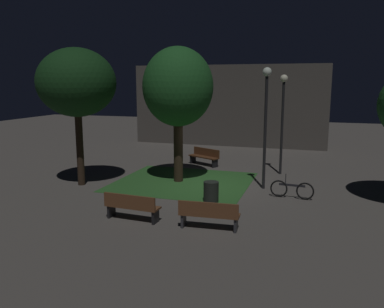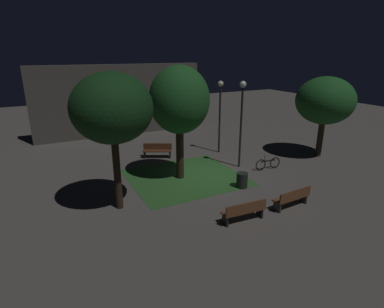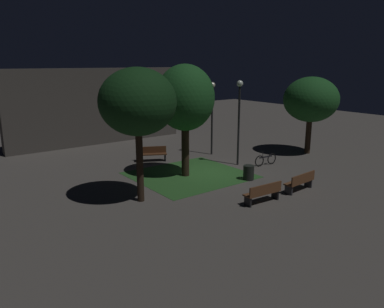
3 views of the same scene
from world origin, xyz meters
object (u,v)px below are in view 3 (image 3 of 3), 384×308
at_px(tree_back_left, 138,102).
at_px(trash_bin, 249,173).
at_px(tree_tall_center, 185,99).
at_px(lamp_post_path_center, 239,109).
at_px(bench_front_left, 152,153).
at_px(bench_back_row, 300,181).
at_px(lamp_post_plaza_west, 212,106).
at_px(tree_near_wall, 311,100).
at_px(bicycle, 266,160).
at_px(bench_by_lamp, 263,192).

bearing_deg(tree_back_left, trash_bin, -6.64).
distance_m(tree_tall_center, lamp_post_path_center, 3.84).
bearing_deg(tree_back_left, bench_front_left, 54.85).
bearing_deg(bench_front_left, bench_back_row, -73.26).
distance_m(lamp_post_path_center, trash_bin, 4.13).
height_order(bench_front_left, tree_tall_center, tree_tall_center).
relative_size(tree_tall_center, trash_bin, 7.69).
bearing_deg(trash_bin, lamp_post_path_center, 57.17).
height_order(tree_tall_center, lamp_post_plaza_west, tree_tall_center).
bearing_deg(tree_near_wall, bicycle, -175.02).
distance_m(lamp_post_path_center, bicycle, 3.38).
relative_size(tree_near_wall, trash_bin, 6.61).
relative_size(bench_back_row, lamp_post_path_center, 0.37).
distance_m(tree_tall_center, lamp_post_plaza_west, 5.11).
relative_size(bench_front_left, tree_near_wall, 0.36).
bearing_deg(lamp_post_path_center, bench_front_left, 133.68).
bearing_deg(tree_back_left, lamp_post_plaza_west, 30.38).
relative_size(bench_front_left, lamp_post_plaza_west, 0.39).
bearing_deg(lamp_post_path_center, tree_tall_center, 178.72).
distance_m(tree_back_left, lamp_post_plaza_west, 9.25).
distance_m(lamp_post_plaza_west, bicycle, 4.94).
relative_size(bench_back_row, tree_tall_center, 0.31).
xyz_separation_m(lamp_post_path_center, lamp_post_plaza_west, (0.41, 2.88, -0.14)).
distance_m(tree_back_left, trash_bin, 7.13).
xyz_separation_m(tree_back_left, tree_tall_center, (3.75, 1.84, -0.19)).
bearing_deg(lamp_post_plaza_west, bench_back_row, -99.41).
bearing_deg(lamp_post_plaza_west, tree_near_wall, -34.11).
relative_size(bench_back_row, bench_front_left, 1.00).
relative_size(tree_back_left, trash_bin, 7.56).
bearing_deg(lamp_post_path_center, trash_bin, -122.83).
height_order(tree_near_wall, lamp_post_path_center, tree_near_wall).
bearing_deg(tree_tall_center, lamp_post_plaza_west, 33.90).
height_order(lamp_post_path_center, trash_bin, lamp_post_path_center).
xyz_separation_m(bench_front_left, tree_tall_center, (-0.15, -3.69, 3.61)).
distance_m(bench_by_lamp, lamp_post_path_center, 6.81).
height_order(bench_by_lamp, lamp_post_plaza_west, lamp_post_plaza_west).
xyz_separation_m(bench_front_left, bicycle, (4.81, -4.87, -0.14)).
distance_m(bench_back_row, bench_front_left, 9.33).
bearing_deg(bench_by_lamp, tree_near_wall, 25.96).
height_order(bench_back_row, bicycle, bicycle).
bearing_deg(trash_bin, tree_tall_center, 130.65).
distance_m(tree_back_left, bicycle, 9.58).
bearing_deg(bicycle, tree_back_left, -175.63).
xyz_separation_m(tree_back_left, tree_near_wall, (13.21, 1.06, -0.75)).
bearing_deg(tree_near_wall, bench_back_row, -146.07).
height_order(bench_by_lamp, tree_back_left, tree_back_left).
bearing_deg(bench_by_lamp, lamp_post_path_center, 56.22).
bearing_deg(tree_back_left, bench_back_row, -27.30).
relative_size(bench_back_row, trash_bin, 2.41).
bearing_deg(bicycle, tree_near_wall, 4.98).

